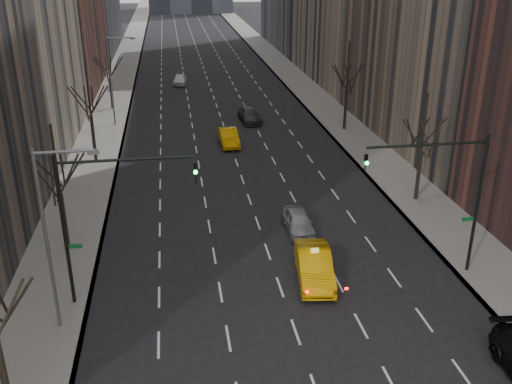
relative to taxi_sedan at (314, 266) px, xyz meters
name	(u,v)px	position (x,y,z in m)	size (l,w,h in m)	color
sidewalk_left	(121,77)	(-14.25, 57.48, -0.78)	(4.50, 320.00, 0.15)	slate
sidewalk_right	(288,72)	(10.25, 57.48, -0.78)	(4.50, 320.00, 0.15)	slate
tree_lw_b	(60,194)	(-14.00, 5.48, 2.86)	(3.36, 3.50, 7.82)	black
tree_lw_c	(91,117)	(-14.00, 21.48, 3.18)	(3.36, 3.50, 8.74)	black
tree_lw_d	(110,78)	(-14.00, 39.48, 2.71)	(3.36, 3.50, 7.36)	black
tree_rw_b	(421,152)	(10.00, 9.48, 2.86)	(3.36, 3.50, 7.82)	black
tree_rw_c	(346,91)	(10.00, 27.48, 3.18)	(3.36, 3.50, 8.74)	black
traffic_mast_left	(97,205)	(-11.11, -0.53, 4.63)	(6.69, 0.39, 8.00)	black
traffic_mast_right	(451,184)	(7.10, -0.53, 4.63)	(6.69, 0.39, 8.00)	black
streetlight_near	(52,223)	(-12.84, -2.52, 4.76)	(2.83, 0.22, 9.00)	slate
streetlight_far	(114,72)	(-12.84, 32.48, 4.76)	(2.83, 0.22, 9.00)	slate
taxi_sedan	(314,266)	(0.00, 0.00, 0.00)	(1.81, 5.18, 1.71)	#E7A104
silver_sedan_ahead	(299,222)	(0.43, 5.88, -0.16)	(1.64, 4.08, 1.39)	gray
far_taxi	(229,137)	(-2.16, 24.43, -0.09)	(1.61, 4.61, 1.52)	#E69A04
far_suv_grey	(250,115)	(0.90, 31.99, -0.15)	(1.97, 4.84, 1.40)	#323237
far_car_white	(180,79)	(-5.95, 51.63, -0.15)	(1.66, 4.13, 1.41)	white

